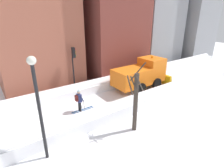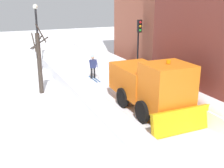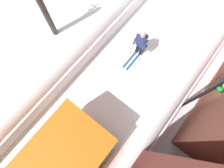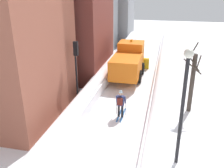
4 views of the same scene
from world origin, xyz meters
TOP-DOWN VIEW (x-y plane):
  - ground_plane at (0.00, 10.00)m, footprint 80.00×80.00m
  - snowbank_right at (2.40, 10.00)m, footprint 1.10×36.00m
  - skier at (0.14, 3.98)m, footprint 0.62×1.80m
  - traffic_light_pole at (-3.05, 5.19)m, footprint 0.28×0.42m
  - bare_tree_near at (4.34, 5.77)m, footprint 1.13×1.23m

SIDE VIEW (x-z plane):
  - ground_plane at x=0.00m, z-range 0.00..0.00m
  - snowbank_right at x=2.40m, z-range -0.04..1.23m
  - skier at x=0.14m, z-range 0.10..1.91m
  - bare_tree_near at x=4.34m, z-range -0.17..4.28m
  - traffic_light_pole at x=-3.05m, z-range 0.88..5.22m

